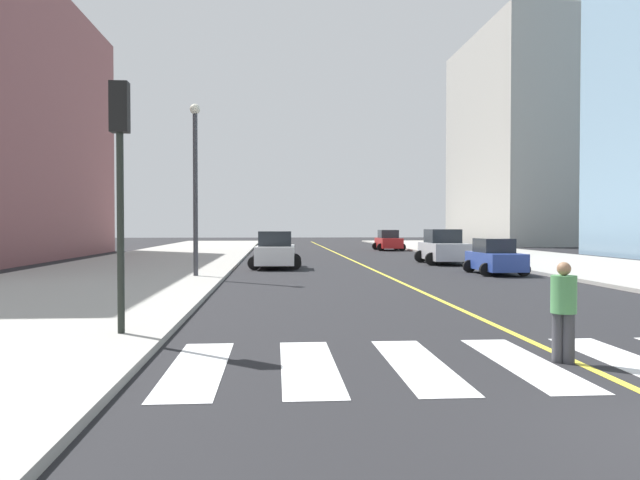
{
  "coord_description": "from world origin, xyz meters",
  "views": [
    {
      "loc": [
        -5.04,
        -5.87,
        2.3
      ],
      "look_at": [
        -1.91,
        36.89,
        1.27
      ],
      "focal_mm": 34.25,
      "sensor_mm": 36.0,
      "label": 1
    }
  ],
  "objects_px": {
    "car_blue_nearest": "(495,257)",
    "traffic_light_far_corner": "(120,158)",
    "car_red_second": "(388,241)",
    "car_silver_fourth": "(443,248)",
    "pedestrian_crossing": "(564,307)",
    "street_lamp": "(195,174)",
    "car_white_third": "(275,251)"
  },
  "relations": [
    {
      "from": "car_blue_nearest",
      "to": "car_silver_fourth",
      "type": "distance_m",
      "value": 7.8
    },
    {
      "from": "traffic_light_far_corner",
      "to": "car_silver_fourth",
      "type": "bearing_deg",
      "value": 60.79
    },
    {
      "from": "pedestrian_crossing",
      "to": "street_lamp",
      "type": "height_order",
      "value": "street_lamp"
    },
    {
      "from": "car_red_second",
      "to": "car_white_third",
      "type": "xyz_separation_m",
      "value": [
        -10.39,
        -22.76,
        0.05
      ]
    },
    {
      "from": "car_blue_nearest",
      "to": "car_red_second",
      "type": "bearing_deg",
      "value": -90.89
    },
    {
      "from": "pedestrian_crossing",
      "to": "traffic_light_far_corner",
      "type": "bearing_deg",
      "value": -160.69
    },
    {
      "from": "car_silver_fourth",
      "to": "pedestrian_crossing",
      "type": "height_order",
      "value": "car_silver_fourth"
    },
    {
      "from": "car_white_third",
      "to": "car_blue_nearest",
      "type": "bearing_deg",
      "value": -22.55
    },
    {
      "from": "car_blue_nearest",
      "to": "traffic_light_far_corner",
      "type": "bearing_deg",
      "value": 48.63
    },
    {
      "from": "traffic_light_far_corner",
      "to": "street_lamp",
      "type": "bearing_deg",
      "value": 91.33
    },
    {
      "from": "car_silver_fourth",
      "to": "street_lamp",
      "type": "distance_m",
      "value": 16.82
    },
    {
      "from": "pedestrian_crossing",
      "to": "car_white_third",
      "type": "bearing_deg",
      "value": 139.23
    },
    {
      "from": "car_silver_fourth",
      "to": "car_white_third",
      "type": "bearing_deg",
      "value": 17.79
    },
    {
      "from": "car_blue_nearest",
      "to": "traffic_light_far_corner",
      "type": "distance_m",
      "value": 20.8
    },
    {
      "from": "street_lamp",
      "to": "traffic_light_far_corner",
      "type": "bearing_deg",
      "value": -88.67
    },
    {
      "from": "car_silver_fourth",
      "to": "car_red_second",
      "type": "bearing_deg",
      "value": -90.28
    },
    {
      "from": "car_white_third",
      "to": "traffic_light_far_corner",
      "type": "bearing_deg",
      "value": -96.56
    },
    {
      "from": "car_blue_nearest",
      "to": "pedestrian_crossing",
      "type": "xyz_separation_m",
      "value": [
        -5.53,
        -18.21,
        0.14
      ]
    },
    {
      "from": "pedestrian_crossing",
      "to": "car_red_second",
      "type": "bearing_deg",
      "value": 120.44
    },
    {
      "from": "car_blue_nearest",
      "to": "pedestrian_crossing",
      "type": "distance_m",
      "value": 19.03
    },
    {
      "from": "car_blue_nearest",
      "to": "traffic_light_far_corner",
      "type": "relative_size",
      "value": 0.76
    },
    {
      "from": "car_blue_nearest",
      "to": "car_white_third",
      "type": "xyz_separation_m",
      "value": [
        -10.33,
        4.72,
        0.14
      ]
    },
    {
      "from": "car_red_second",
      "to": "car_silver_fourth",
      "type": "height_order",
      "value": "car_silver_fourth"
    },
    {
      "from": "car_blue_nearest",
      "to": "car_red_second",
      "type": "relative_size",
      "value": 0.9
    },
    {
      "from": "car_white_third",
      "to": "street_lamp",
      "type": "xyz_separation_m",
      "value": [
        -3.4,
        -6.45,
        3.54
      ]
    },
    {
      "from": "traffic_light_far_corner",
      "to": "pedestrian_crossing",
      "type": "distance_m",
      "value": 8.72
    },
    {
      "from": "car_red_second",
      "to": "car_silver_fourth",
      "type": "bearing_deg",
      "value": 88.5
    },
    {
      "from": "car_red_second",
      "to": "car_silver_fourth",
      "type": "xyz_separation_m",
      "value": [
        -0.37,
        -19.7,
        0.09
      ]
    },
    {
      "from": "car_blue_nearest",
      "to": "car_white_third",
      "type": "bearing_deg",
      "value": -25.34
    },
    {
      "from": "car_blue_nearest",
      "to": "street_lamp",
      "type": "relative_size",
      "value": 0.52
    },
    {
      "from": "car_white_third",
      "to": "street_lamp",
      "type": "distance_m",
      "value": 8.11
    },
    {
      "from": "car_blue_nearest",
      "to": "street_lamp",
      "type": "bearing_deg",
      "value": 6.42
    }
  ]
}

